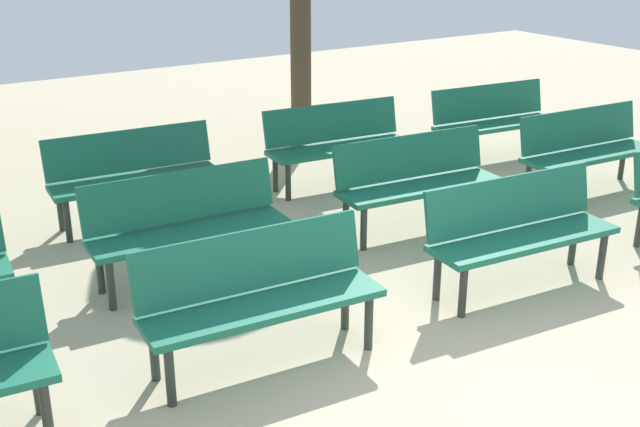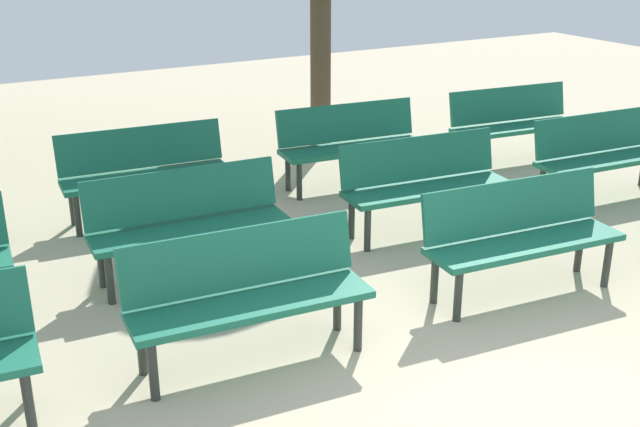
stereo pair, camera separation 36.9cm
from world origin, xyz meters
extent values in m
cylinder|color=#2D332D|center=(-2.47, 1.48, 0.20)|extent=(0.06, 0.06, 0.40)
cylinder|color=#2D332D|center=(-2.44, 1.80, 0.20)|extent=(0.06, 0.06, 0.40)
cube|color=#19664C|center=(-1.04, 1.56, 0.43)|extent=(1.63, 0.56, 0.05)
cube|color=#19664C|center=(-1.02, 1.76, 0.68)|extent=(1.60, 0.24, 0.40)
cylinder|color=#2D332D|center=(-1.75, 1.45, 0.20)|extent=(0.06, 0.06, 0.40)
cylinder|color=#2D332D|center=(-0.35, 1.34, 0.20)|extent=(0.06, 0.06, 0.40)
cylinder|color=#2D332D|center=(-1.72, 1.77, 0.20)|extent=(0.06, 0.06, 0.40)
cylinder|color=#2D332D|center=(-0.33, 1.66, 0.20)|extent=(0.06, 0.06, 0.40)
cube|color=#19664C|center=(1.22, 1.44, 0.43)|extent=(1.63, 0.58, 0.05)
cube|color=#19664C|center=(1.23, 1.64, 0.68)|extent=(1.60, 0.26, 0.40)
cylinder|color=#2D332D|center=(0.50, 1.35, 0.20)|extent=(0.06, 0.06, 0.40)
cylinder|color=#2D332D|center=(1.90, 1.22, 0.20)|extent=(0.06, 0.06, 0.40)
cylinder|color=#2D332D|center=(0.53, 1.66, 0.20)|extent=(0.06, 0.06, 0.40)
cylinder|color=#2D332D|center=(1.93, 1.54, 0.20)|extent=(0.06, 0.06, 0.40)
cylinder|color=#2D332D|center=(-2.38, 2.95, 0.20)|extent=(0.06, 0.06, 0.40)
cylinder|color=#2D332D|center=(-2.36, 3.27, 0.20)|extent=(0.06, 0.06, 0.40)
cube|color=#19664C|center=(-0.93, 2.97, 0.43)|extent=(1.62, 0.53, 0.05)
cube|color=#19664C|center=(-0.92, 3.17, 0.68)|extent=(1.60, 0.21, 0.40)
cylinder|color=#2D332D|center=(-1.64, 2.85, 0.20)|extent=(0.06, 0.06, 0.40)
cylinder|color=#2D332D|center=(-0.24, 2.77, 0.20)|extent=(0.06, 0.06, 0.40)
cylinder|color=#2D332D|center=(-1.62, 3.17, 0.20)|extent=(0.06, 0.06, 0.40)
cylinder|color=#2D332D|center=(-0.22, 3.09, 0.20)|extent=(0.06, 0.06, 0.40)
cube|color=#19664C|center=(1.32, 2.84, 0.43)|extent=(1.63, 0.58, 0.05)
cube|color=#19664C|center=(1.34, 3.04, 0.68)|extent=(1.60, 0.27, 0.40)
cylinder|color=#2D332D|center=(0.61, 2.74, 0.20)|extent=(0.06, 0.06, 0.40)
cylinder|color=#2D332D|center=(2.01, 2.62, 0.20)|extent=(0.06, 0.06, 0.40)
cylinder|color=#2D332D|center=(0.64, 3.06, 0.20)|extent=(0.06, 0.06, 0.40)
cylinder|color=#2D332D|center=(2.04, 2.93, 0.20)|extent=(0.06, 0.06, 0.40)
cube|color=#19664C|center=(3.50, 2.69, 0.43)|extent=(1.63, 0.54, 0.05)
cube|color=#19664C|center=(3.51, 2.89, 0.68)|extent=(1.60, 0.23, 0.40)
cylinder|color=#2D332D|center=(2.79, 2.57, 0.20)|extent=(0.06, 0.06, 0.40)
cylinder|color=#2D332D|center=(2.81, 2.89, 0.20)|extent=(0.06, 0.06, 0.40)
cube|color=#19664C|center=(-0.82, 4.44, 0.43)|extent=(1.63, 0.56, 0.05)
cube|color=#19664C|center=(-0.81, 4.64, 0.68)|extent=(1.60, 0.24, 0.40)
cylinder|color=#2D332D|center=(-1.53, 4.33, 0.20)|extent=(0.06, 0.06, 0.40)
cylinder|color=#2D332D|center=(-0.14, 4.22, 0.20)|extent=(0.06, 0.06, 0.40)
cylinder|color=#2D332D|center=(-1.51, 4.65, 0.20)|extent=(0.06, 0.06, 0.40)
cylinder|color=#2D332D|center=(-0.11, 4.54, 0.20)|extent=(0.06, 0.06, 0.40)
cube|color=#19664C|center=(1.42, 4.31, 0.43)|extent=(1.63, 0.59, 0.05)
cube|color=#19664C|center=(1.44, 4.51, 0.68)|extent=(1.60, 0.27, 0.40)
cylinder|color=#2D332D|center=(0.71, 4.21, 0.20)|extent=(0.06, 0.06, 0.40)
cylinder|color=#2D332D|center=(2.10, 4.08, 0.20)|extent=(0.06, 0.06, 0.40)
cylinder|color=#2D332D|center=(0.74, 4.53, 0.20)|extent=(0.06, 0.06, 0.40)
cylinder|color=#2D332D|center=(2.13, 4.40, 0.20)|extent=(0.06, 0.06, 0.40)
cube|color=#19664C|center=(3.56, 4.13, 0.43)|extent=(1.64, 0.60, 0.05)
cube|color=#19664C|center=(3.58, 4.33, 0.68)|extent=(1.60, 0.28, 0.40)
cylinder|color=#2D332D|center=(2.85, 4.04, 0.20)|extent=(0.06, 0.06, 0.40)
cylinder|color=#2D332D|center=(4.24, 3.90, 0.20)|extent=(0.06, 0.06, 0.40)
cylinder|color=#2D332D|center=(2.88, 4.36, 0.20)|extent=(0.06, 0.06, 0.40)
cylinder|color=#2D332D|center=(4.27, 4.22, 0.20)|extent=(0.06, 0.06, 0.40)
cylinder|color=#4C3A28|center=(1.91, 5.92, 1.27)|extent=(0.26, 0.26, 2.54)
camera|label=1|loc=(-3.18, -2.46, 2.81)|focal=44.27mm
camera|label=2|loc=(-2.87, -2.65, 2.81)|focal=44.27mm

